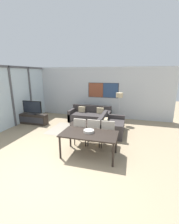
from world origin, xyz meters
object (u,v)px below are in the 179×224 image
(sofa_main, at_px, (90,116))
(fruit_bowl, at_px, (89,131))
(tv_console, at_px, (33,119))
(television, at_px, (32,108))
(coffee_table, at_px, (81,125))
(dining_chair_right, at_px, (108,133))
(dining_chair_left, at_px, (81,130))
(floor_lamp, at_px, (119,98))
(sofa_side, at_px, (110,127))
(dining_table, at_px, (89,135))
(dining_chair_centre, at_px, (94,131))

(sofa_main, distance_m, fruit_bowl, 3.41)
(tv_console, bearing_deg, television, 90.00)
(coffee_table, bearing_deg, dining_chair_right, -41.70)
(dining_chair_right, bearing_deg, fruit_bowl, -130.28)
(television, relative_size, dining_chair_left, 1.05)
(tv_console, distance_m, sofa_main, 2.89)
(tv_console, distance_m, television, 0.58)
(dining_chair_right, relative_size, floor_lamp, 0.63)
(sofa_side, distance_m, fruit_bowl, 2.04)
(tv_console, relative_size, dining_table, 0.88)
(coffee_table, xyz_separation_m, dining_table, (0.89, -1.89, 0.40))
(tv_console, bearing_deg, fruit_bowl, -30.50)
(dining_chair_left, bearing_deg, television, 154.02)
(dining_table, relative_size, floor_lamp, 1.08)
(tv_console, distance_m, coffee_table, 2.63)
(sofa_side, xyz_separation_m, dining_chair_right, (0.12, -1.34, 0.28))
(coffee_table, xyz_separation_m, dining_chair_right, (1.37, -1.22, 0.28))
(dining_chair_left, bearing_deg, fruit_bowl, -51.82)
(fruit_bowl, distance_m, floor_lamp, 3.37)
(sofa_main, bearing_deg, dining_chair_right, -62.81)
(dining_table, bearing_deg, television, 148.85)
(tv_console, distance_m, sofa_side, 3.87)
(fruit_bowl, bearing_deg, dining_table, -68.95)
(dining_chair_left, bearing_deg, tv_console, 154.03)
(television, height_order, dining_chair_right, television)
(dining_table, distance_m, dining_chair_centre, 0.69)
(coffee_table, height_order, dining_table, dining_table)
(tv_console, bearing_deg, dining_table, -31.14)
(dining_chair_centre, bearing_deg, sofa_side, 74.98)
(coffee_table, bearing_deg, floor_lamp, 44.78)
(television, distance_m, coffee_table, 2.69)
(tv_console, xyz_separation_m, coffee_table, (2.62, -0.24, 0.01))
(dining_chair_left, xyz_separation_m, dining_chair_centre, (0.48, 0.03, 0.00))
(sofa_main, distance_m, dining_chair_right, 3.01)
(dining_chair_centre, xyz_separation_m, dining_chair_right, (0.48, -0.01, 0.00))
(sofa_side, distance_m, dining_chair_left, 1.62)
(dining_chair_centre, relative_size, floor_lamp, 0.63)
(dining_chair_right, bearing_deg, dining_table, -125.75)
(dining_chair_centre, height_order, fruit_bowl, dining_chair_centre)
(tv_console, relative_size, dining_chair_right, 1.50)
(tv_console, height_order, floor_lamp, floor_lamp)
(dining_chair_centre, xyz_separation_m, fruit_bowl, (-0.03, -0.61, 0.23))
(tv_console, distance_m, dining_table, 4.12)
(fruit_bowl, bearing_deg, television, 149.49)
(coffee_table, relative_size, dining_chair_right, 1.04)
(sofa_main, xyz_separation_m, coffee_table, (-0.00, -1.45, -0.01))
(television, height_order, sofa_side, television)
(dining_table, xyz_separation_m, fruit_bowl, (-0.03, 0.07, 0.11))
(fruit_bowl, bearing_deg, floor_lamp, 79.57)
(dining_table, xyz_separation_m, dining_chair_centre, (0.00, 0.68, -0.12))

